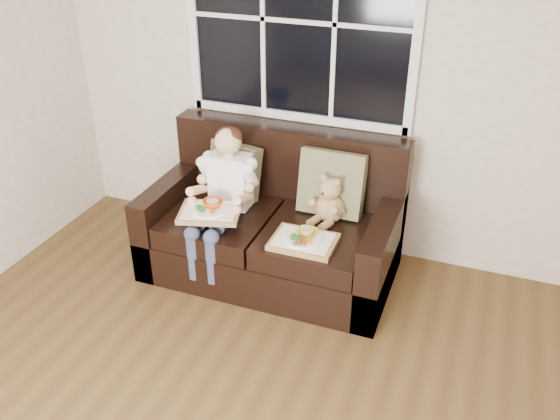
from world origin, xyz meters
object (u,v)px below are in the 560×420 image
at_px(tray_right, 304,240).
at_px(teddy_bear, 330,203).
at_px(child, 224,187).
at_px(loveseat, 274,230).
at_px(tray_left, 210,211).

bearing_deg(tray_right, teddy_bear, 78.70).
bearing_deg(child, tray_right, -16.41).
xyz_separation_m(loveseat, teddy_bear, (0.39, 0.03, 0.28)).
xyz_separation_m(tray_left, tray_right, (0.64, 0.02, -0.10)).
height_order(child, tray_right, child).
relative_size(teddy_bear, tray_right, 0.84).
height_order(child, tray_left, child).
relative_size(child, tray_right, 2.23).
height_order(loveseat, teddy_bear, loveseat).
distance_m(child, tray_right, 0.69).
relative_size(loveseat, child, 1.87).
bearing_deg(teddy_bear, loveseat, -157.82).
height_order(tray_left, tray_right, tray_left).
bearing_deg(tray_right, child, 163.23).
bearing_deg(tray_left, child, 72.14).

